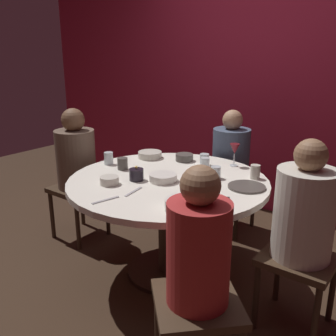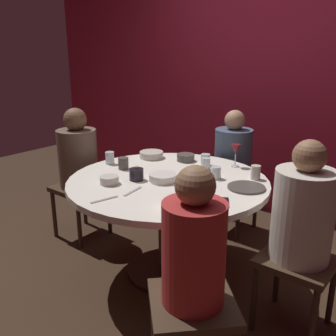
{
  "view_description": "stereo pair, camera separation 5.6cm",
  "coord_description": "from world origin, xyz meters",
  "px_view_note": "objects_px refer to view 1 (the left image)",
  "views": [
    {
      "loc": [
        1.49,
        -1.98,
        1.6
      ],
      "look_at": [
        0.0,
        0.0,
        0.82
      ],
      "focal_mm": 40.41,
      "sensor_mm": 36.0,
      "label": 1
    },
    {
      "loc": [
        1.53,
        -1.95,
        1.6
      ],
      "look_at": [
        0.0,
        0.0,
        0.82
      ],
      "focal_mm": 40.41,
      "sensor_mm": 36.0,
      "label": 2
    }
  ],
  "objects_px": {
    "wine_glass": "(235,150)",
    "cup_far_edge": "(205,163)",
    "seated_diner_front_right": "(198,257)",
    "cell_phone": "(224,202)",
    "cup_beside_wine": "(216,172)",
    "seated_diner_left": "(76,160)",
    "bowl_sauce_side": "(150,155)",
    "seated_diner_back": "(231,157)",
    "bowl_salad_center": "(163,178)",
    "dinner_plate": "(247,187)",
    "bowl_rice_portion": "(109,181)",
    "cup_near_candle": "(204,159)",
    "bowl_small_white": "(183,205)",
    "cup_by_left_diner": "(123,164)",
    "bowl_serving_large": "(184,157)",
    "cup_by_right_diner": "(255,172)",
    "seated_diner_right": "(304,217)",
    "cup_center_front": "(109,158)",
    "dining_table": "(168,198)",
    "candle_holder": "(136,175)"
  },
  "relations": [
    {
      "from": "cup_beside_wine",
      "to": "candle_holder",
      "type": "bearing_deg",
      "value": -138.7
    },
    {
      "from": "dining_table",
      "to": "cup_center_front",
      "type": "xyz_separation_m",
      "value": [
        -0.58,
        0.01,
        0.19
      ]
    },
    {
      "from": "bowl_salad_center",
      "to": "cup_beside_wine",
      "type": "bearing_deg",
      "value": 46.78
    },
    {
      "from": "wine_glass",
      "to": "dinner_plate",
      "type": "relative_size",
      "value": 0.72
    },
    {
      "from": "bowl_sauce_side",
      "to": "cup_beside_wine",
      "type": "relative_size",
      "value": 2.27
    },
    {
      "from": "seated_diner_left",
      "to": "bowl_serving_large",
      "type": "xyz_separation_m",
      "value": [
        0.81,
        0.44,
        0.06
      ]
    },
    {
      "from": "dinner_plate",
      "to": "bowl_sauce_side",
      "type": "distance_m",
      "value": 0.97
    },
    {
      "from": "cell_phone",
      "to": "cup_by_right_diner",
      "type": "bearing_deg",
      "value": -116.49
    },
    {
      "from": "bowl_serving_large",
      "to": "seated_diner_right",
      "type": "bearing_deg",
      "value": -21.7
    },
    {
      "from": "seated_diner_left",
      "to": "bowl_sauce_side",
      "type": "distance_m",
      "value": 0.63
    },
    {
      "from": "cell_phone",
      "to": "bowl_rice_portion",
      "type": "height_order",
      "value": "bowl_rice_portion"
    },
    {
      "from": "cup_near_candle",
      "to": "cup_by_right_diner",
      "type": "distance_m",
      "value": 0.46
    },
    {
      "from": "seated_diner_right",
      "to": "wine_glass",
      "type": "bearing_deg",
      "value": -37.52
    },
    {
      "from": "seated_diner_back",
      "to": "bowl_small_white",
      "type": "height_order",
      "value": "seated_diner_back"
    },
    {
      "from": "cup_far_edge",
      "to": "bowl_small_white",
      "type": "bearing_deg",
      "value": -67.52
    },
    {
      "from": "cup_by_right_diner",
      "to": "cup_far_edge",
      "type": "distance_m",
      "value": 0.39
    },
    {
      "from": "dining_table",
      "to": "cup_beside_wine",
      "type": "relative_size",
      "value": 16.27
    },
    {
      "from": "dinner_plate",
      "to": "bowl_small_white",
      "type": "height_order",
      "value": "bowl_small_white"
    },
    {
      "from": "seated_diner_right",
      "to": "bowl_small_white",
      "type": "bearing_deg",
      "value": 34.05
    },
    {
      "from": "bowl_sauce_side",
      "to": "seated_diner_back",
      "type": "bearing_deg",
      "value": 53.18
    },
    {
      "from": "seated_diner_back",
      "to": "cup_near_candle",
      "type": "relative_size",
      "value": 12.58
    },
    {
      "from": "bowl_salad_center",
      "to": "cup_center_front",
      "type": "xyz_separation_m",
      "value": [
        -0.59,
        0.06,
        0.02
      ]
    },
    {
      "from": "dining_table",
      "to": "seated_diner_front_right",
      "type": "xyz_separation_m",
      "value": [
        0.69,
        -0.69,
        0.11
      ]
    },
    {
      "from": "cup_center_front",
      "to": "bowl_small_white",
      "type": "bearing_deg",
      "value": -21.46
    },
    {
      "from": "cup_by_right_diner",
      "to": "bowl_sauce_side",
      "type": "bearing_deg",
      "value": -177.93
    },
    {
      "from": "seated_diner_front_right",
      "to": "cell_phone",
      "type": "distance_m",
      "value": 0.58
    },
    {
      "from": "seated_diner_front_right",
      "to": "bowl_rice_portion",
      "type": "distance_m",
      "value": 1.01
    },
    {
      "from": "bowl_serving_large",
      "to": "bowl_sauce_side",
      "type": "relative_size",
      "value": 0.73
    },
    {
      "from": "wine_glass",
      "to": "cup_far_edge",
      "type": "distance_m",
      "value": 0.26
    },
    {
      "from": "bowl_salad_center",
      "to": "cup_near_candle",
      "type": "height_order",
      "value": "cup_near_candle"
    },
    {
      "from": "bowl_rice_portion",
      "to": "cup_beside_wine",
      "type": "distance_m",
      "value": 0.73
    },
    {
      "from": "seated_diner_left",
      "to": "seated_diner_right",
      "type": "bearing_deg",
      "value": 0.0
    },
    {
      "from": "dinner_plate",
      "to": "cup_far_edge",
      "type": "xyz_separation_m",
      "value": [
        -0.43,
        0.18,
        0.04
      ]
    },
    {
      "from": "dinner_plate",
      "to": "cup_by_left_diner",
      "type": "relative_size",
      "value": 2.75
    },
    {
      "from": "dinner_plate",
      "to": "wine_glass",
      "type": "bearing_deg",
      "value": 127.2
    },
    {
      "from": "dinner_plate",
      "to": "bowl_rice_portion",
      "type": "bearing_deg",
      "value": -147.41
    },
    {
      "from": "cup_far_edge",
      "to": "cup_beside_wine",
      "type": "bearing_deg",
      "value": -38.82
    },
    {
      "from": "seated_diner_front_right",
      "to": "cup_near_candle",
      "type": "bearing_deg",
      "value": -14.5
    },
    {
      "from": "cup_near_candle",
      "to": "cup_by_right_diner",
      "type": "bearing_deg",
      "value": -8.48
    },
    {
      "from": "seated_diner_back",
      "to": "bowl_salad_center",
      "type": "bearing_deg",
      "value": 0.11
    },
    {
      "from": "candle_holder",
      "to": "cup_beside_wine",
      "type": "relative_size",
      "value": 1.2
    },
    {
      "from": "cup_near_candle",
      "to": "cup_by_left_diner",
      "type": "relative_size",
      "value": 0.99
    },
    {
      "from": "seated_diner_left",
      "to": "wine_glass",
      "type": "distance_m",
      "value": 1.32
    },
    {
      "from": "candle_holder",
      "to": "cup_near_candle",
      "type": "height_order",
      "value": "candle_holder"
    },
    {
      "from": "seated_diner_right",
      "to": "cup_center_front",
      "type": "height_order",
      "value": "seated_diner_right"
    },
    {
      "from": "seated_diner_left",
      "to": "wine_glass",
      "type": "relative_size",
      "value": 6.51
    },
    {
      "from": "bowl_serving_large",
      "to": "cup_beside_wine",
      "type": "distance_m",
      "value": 0.48
    },
    {
      "from": "seated_diner_back",
      "to": "bowl_rice_portion",
      "type": "height_order",
      "value": "seated_diner_back"
    },
    {
      "from": "cell_phone",
      "to": "cup_near_candle",
      "type": "xyz_separation_m",
      "value": [
        -0.49,
        0.58,
        0.04
      ]
    },
    {
      "from": "dinner_plate",
      "to": "cell_phone",
      "type": "relative_size",
      "value": 1.75
    }
  ]
}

